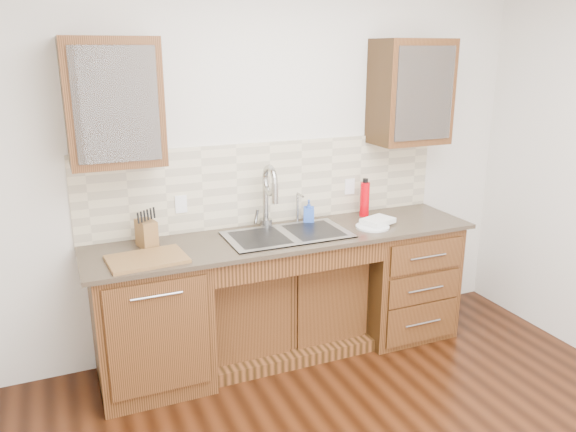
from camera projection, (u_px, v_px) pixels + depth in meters
name	position (u px, v px, depth m)	size (l,w,h in m)	color
wall_back	(266.00, 162.00, 4.04)	(4.00, 0.10, 2.70)	silver
base_cabinet_left	(151.00, 321.00, 3.63)	(0.70, 0.62, 0.88)	#593014
base_cabinet_center	(281.00, 303.00, 4.09)	(1.20, 0.44, 0.70)	#593014
base_cabinet_right	(399.00, 276.00, 4.34)	(0.70, 0.62, 0.88)	#593014
countertop	(287.00, 237.00, 3.84)	(2.70, 0.65, 0.03)	#84705B
backsplash	(270.00, 183.00, 4.03)	(2.70, 0.02, 0.59)	beige
sink	(287.00, 247.00, 3.85)	(0.84, 0.46, 0.19)	#9E9EA5
faucet	(266.00, 200.00, 3.94)	(0.04, 0.04, 0.40)	#999993
filter_tap	(297.00, 207.00, 4.07)	(0.02, 0.02, 0.24)	#999993
upper_cabinet_left	(113.00, 102.00, 3.32)	(0.55, 0.34, 0.75)	#593014
upper_cabinet_right	(410.00, 92.00, 4.10)	(0.55, 0.34, 0.75)	#593014
outlet_left	(181.00, 204.00, 3.80)	(0.08, 0.01, 0.12)	white
outlet_right	(350.00, 186.00, 4.28)	(0.08, 0.01, 0.12)	white
soap_bottle	(309.00, 211.00, 4.08)	(0.08, 0.08, 0.17)	blue
water_bottle	(365.00, 199.00, 4.22)	(0.07, 0.07, 0.26)	#D0000A
plate	(372.00, 227.00, 3.98)	(0.24, 0.24, 0.01)	silver
dish_towel	(378.00, 221.00, 4.03)	(0.22, 0.16, 0.04)	white
knife_block	(147.00, 234.00, 3.58)	(0.10, 0.16, 0.18)	#9B6D3C
cutting_board	(147.00, 259.00, 3.36)	(0.46, 0.32, 0.02)	#A87634
cup_left_a	(96.00, 112.00, 3.29)	(0.13, 0.13, 0.10)	white
cup_left_b	(124.00, 111.00, 3.35)	(0.10, 0.10, 0.09)	silver
cup_right_a	(405.00, 100.00, 4.10)	(0.12, 0.12, 0.09)	silver
cup_right_b	(419.00, 100.00, 4.15)	(0.09, 0.09, 0.08)	silver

